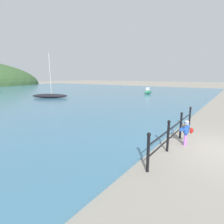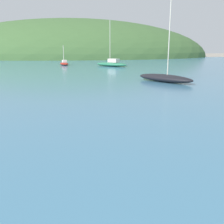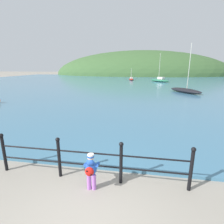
# 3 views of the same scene
# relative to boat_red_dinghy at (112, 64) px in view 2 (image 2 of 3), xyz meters

# --- Properties ---
(water) EXTENTS (80.00, 60.00, 0.10)m
(water) POSITION_rel_boat_red_dinghy_xyz_m (-4.53, -2.51, -0.37)
(water) COLOR teal
(water) RESTS_ON ground
(far_hillside) EXTENTS (66.10, 36.36, 17.97)m
(far_hillside) POSITION_rel_boat_red_dinghy_xyz_m (-4.53, 33.16, -0.42)
(far_hillside) COLOR #3D6033
(far_hillside) RESTS_ON ground
(boat_red_dinghy) EXTENTS (4.28, 4.33, 5.56)m
(boat_red_dinghy) POSITION_rel_boat_red_dinghy_xyz_m (0.00, 0.00, 0.00)
(boat_red_dinghy) COLOR #287551
(boat_red_dinghy) RESTS_ON water
(boat_far_left) EXTENTS (1.59, 2.94, 2.59)m
(boat_far_left) POSITION_rel_boat_red_dinghy_xyz_m (-6.00, 3.10, -0.09)
(boat_far_left) COLOR maroon
(boat_far_left) RESTS_ON water
(boat_blue_hull) EXTENTS (3.49, 4.45, 5.50)m
(boat_blue_hull) POSITION_rel_boat_red_dinghy_xyz_m (1.54, -15.44, -0.04)
(boat_blue_hull) COLOR black
(boat_blue_hull) RESTS_ON water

